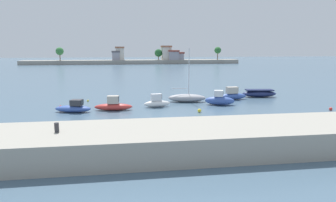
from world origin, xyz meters
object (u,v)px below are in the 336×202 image
object	(u,v)px
mooring_buoy_3	(60,107)
moored_boat_6	(259,93)
moored_boat_2	(157,102)
mooring_bollard	(57,127)
moored_boat_1	(113,106)
mooring_buoy_1	(199,111)
mooring_buoy_4	(331,109)
moored_boat_5	(233,95)
moored_boat_3	(187,98)
mooring_buoy_0	(236,95)
moored_boat_0	(74,108)
mooring_buoy_2	(88,101)
moored_boat_4	(220,100)

from	to	relation	value
mooring_buoy_3	moored_boat_6	bearing A→B (deg)	8.93
moored_boat_2	mooring_bollard	bearing A→B (deg)	-124.35
mooring_buoy_3	moored_boat_1	bearing A→B (deg)	-19.58
mooring_buoy_1	mooring_buoy_4	bearing A→B (deg)	-4.69
moored_boat_1	moored_boat_5	bearing A→B (deg)	21.79
moored_boat_3	mooring_buoy_0	world-z (taller)	moored_boat_3
moored_boat_2	moored_boat_5	size ratio (longest dim) A/B	0.89
moored_boat_0	mooring_buoy_2	xyz separation A→B (m)	(0.83, 6.68, -0.38)
mooring_buoy_2	mooring_buoy_3	distance (m)	4.88
mooring_bollard	mooring_buoy_3	distance (m)	17.93
moored_boat_0	moored_boat_6	world-z (taller)	moored_boat_0
mooring_buoy_0	mooring_buoy_4	bearing A→B (deg)	-60.64
mooring_bollard	moored_boat_2	xyz separation A→B (m)	(8.33, 16.41, -1.56)
moored_boat_0	moored_boat_6	bearing A→B (deg)	27.22
moored_boat_2	mooring_buoy_2	bearing A→B (deg)	142.53
mooring_buoy_3	mooring_buoy_0	bearing A→B (deg)	13.95
moored_boat_1	moored_boat_5	distance (m)	17.19
mooring_bollard	moored_boat_0	distance (m)	14.98
mooring_buoy_2	mooring_buoy_3	bearing A→B (deg)	-124.96
moored_boat_0	mooring_buoy_2	size ratio (longest dim) A/B	17.01
moored_boat_2	mooring_buoy_0	distance (m)	14.74
moored_boat_0	mooring_buoy_1	world-z (taller)	moored_boat_0
moored_boat_1	mooring_buoy_1	distance (m)	9.99
moored_boat_5	mooring_buoy_4	size ratio (longest dim) A/B	10.03
moored_boat_4	moored_boat_6	distance (m)	9.39
mooring_buoy_0	mooring_buoy_2	world-z (taller)	mooring_buoy_0
mooring_buoy_2	moored_boat_1	bearing A→B (deg)	-60.14
mooring_bollard	moored_boat_5	bearing A→B (deg)	46.04
moored_boat_4	mooring_buoy_4	xyz separation A→B (m)	(11.70, -5.25, -0.46)
mooring_bollard	mooring_buoy_0	xyz separation A→B (m)	(21.19, 23.60, -1.99)
mooring_buoy_3	mooring_buoy_1	bearing A→B (deg)	-17.01
mooring_buoy_4	mooring_buoy_3	bearing A→B (deg)	168.89
moored_boat_2	moored_boat_6	world-z (taller)	moored_boat_2
mooring_buoy_3	mooring_buoy_4	world-z (taller)	mooring_buoy_4
mooring_bollard	moored_boat_6	size ratio (longest dim) A/B	0.12
mooring_buoy_0	mooring_bollard	bearing A→B (deg)	-131.92
mooring_buoy_0	mooring_buoy_1	xyz separation A→B (m)	(-8.45, -10.98, 0.08)
moored_boat_1	mooring_buoy_0	size ratio (longest dim) A/B	16.67
moored_boat_3	mooring_buoy_3	world-z (taller)	moored_boat_3
mooring_bollard	moored_boat_6	distance (m)	32.62
moored_boat_2	mooring_buoy_4	bearing A→B (deg)	-21.78
moored_boat_0	moored_boat_6	distance (m)	26.45
mooring_bollard	mooring_buoy_2	world-z (taller)	mooring_bollard
mooring_buoy_3	mooring_bollard	bearing A→B (deg)	-79.36
moored_boat_1	mooring_buoy_4	bearing A→B (deg)	-4.05
moored_boat_0	mooring_buoy_1	xyz separation A→B (m)	(14.06, -2.22, -0.29)
moored_boat_0	mooring_buoy_4	size ratio (longest dim) A/B	11.34
moored_boat_1	mooring_buoy_3	size ratio (longest dim) A/B	13.66
moored_boat_0	mooring_bollard	bearing A→B (deg)	-73.05
mooring_buoy_2	moored_boat_5	bearing A→B (deg)	-3.56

